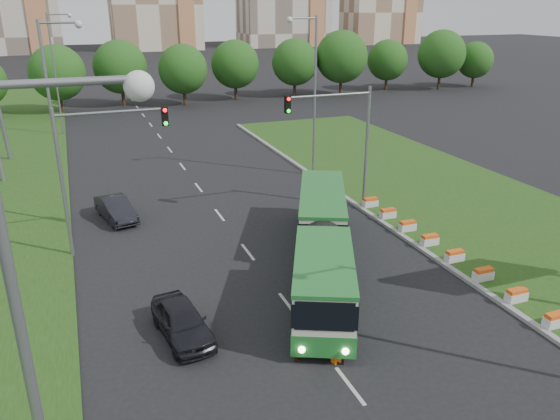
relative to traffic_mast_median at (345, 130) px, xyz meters
name	(u,v)px	position (x,y,z in m)	size (l,w,h in m)	color
ground	(347,293)	(-4.78, -10.00, -5.35)	(360.00, 360.00, 0.00)	black
grass_median	(463,203)	(8.22, -2.00, -5.27)	(14.00, 60.00, 0.15)	#204112
median_kerb	(374,217)	(1.27, -2.00, -5.26)	(0.30, 60.00, 0.18)	gray
lane_markings	(193,180)	(-7.78, 10.00, -5.35)	(0.20, 100.00, 0.01)	#ADADA6
flower_planters	(455,256)	(1.92, -9.20, -4.90)	(1.10, 18.10, 0.60)	silver
traffic_mast_median	(345,130)	(0.00, 0.00, 0.00)	(5.76, 0.32, 8.00)	gray
traffic_mast_left	(92,157)	(-15.16, -1.00, 0.00)	(5.76, 0.32, 8.00)	gray
street_lamps	(224,130)	(-7.78, 0.00, 0.65)	(36.00, 60.00, 12.00)	gray
tree_line	(229,67)	(5.22, 45.00, -0.85)	(120.00, 8.00, 9.00)	#1D4612
articulated_bus	(316,242)	(-5.22, -7.39, -3.76)	(2.46, 15.79, 2.60)	beige
car_left_near	(182,321)	(-12.74, -10.81, -4.63)	(1.71, 4.25, 1.45)	black
car_left_far	(116,209)	(-14.05, 3.57, -4.63)	(1.52, 4.35, 1.43)	black
pedestrian	(296,339)	(-8.99, -13.80, -4.49)	(0.63, 0.41, 1.73)	gray
shopping_trolley	(336,356)	(-7.63, -14.59, -5.09)	(0.31, 0.33, 0.53)	orange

